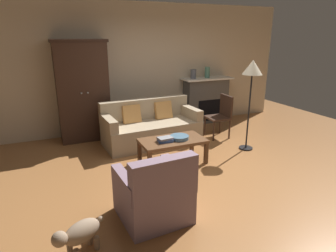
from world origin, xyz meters
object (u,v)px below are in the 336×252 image
(couch, at_px, (151,128))
(mantel_vase_jade, at_px, (207,72))
(fruit_bowl, at_px, (179,137))
(armoire, at_px, (83,91))
(coffee_table, at_px, (173,142))
(armchair_near_left, at_px, (154,195))
(mantel_vase_slate, at_px, (193,74))
(side_chair_wooden, at_px, (221,114))
(floor_lamp, at_px, (252,73))
(dog, at_px, (79,234))
(fireplace, at_px, (206,100))
(book_stack, at_px, (165,139))

(couch, relative_size, mantel_vase_jade, 7.61)
(fruit_bowl, bearing_deg, armoire, 124.82)
(coffee_table, relative_size, armchair_near_left, 1.25)
(mantel_vase_slate, bearing_deg, coffee_table, -126.13)
(mantel_vase_slate, bearing_deg, side_chair_wooden, -83.91)
(floor_lamp, height_order, dog, floor_lamp)
(side_chair_wooden, bearing_deg, armchair_near_left, -136.97)
(coffee_table, xyz_separation_m, mantel_vase_jade, (1.77, 1.90, 0.88))
(armoire, relative_size, mantel_vase_jade, 7.89)
(couch, relative_size, floor_lamp, 1.16)
(mantel_vase_slate, distance_m, dog, 4.85)
(armoire, bearing_deg, couch, -33.26)
(mantel_vase_slate, relative_size, side_chair_wooden, 0.24)
(fireplace, bearing_deg, mantel_vase_jade, -90.00)
(couch, height_order, floor_lamp, floor_lamp)
(coffee_table, bearing_deg, floor_lamp, 0.60)
(book_stack, distance_m, dog, 2.28)
(fruit_bowl, distance_m, dog, 2.49)
(mantel_vase_jade, xyz_separation_m, floor_lamp, (-0.20, -1.89, 0.21))
(book_stack, xyz_separation_m, dog, (-1.59, -1.61, -0.21))
(coffee_table, height_order, dog, coffee_table)
(fireplace, xyz_separation_m, book_stack, (-1.92, -1.97, -0.11))
(couch, relative_size, dog, 3.77)
(fireplace, height_order, armchair_near_left, fireplace)
(armoire, xyz_separation_m, dog, (-0.57, -3.50, -0.78))
(mantel_vase_slate, xyz_separation_m, dog, (-3.14, -3.56, -0.98))
(coffee_table, distance_m, armchair_near_left, 1.63)
(armoire, relative_size, fruit_bowl, 6.36)
(mantel_vase_slate, bearing_deg, floor_lamp, -84.58)
(fireplace, xyz_separation_m, armchair_near_left, (-2.62, -3.30, -0.25))
(fruit_bowl, height_order, book_stack, book_stack)
(coffee_table, xyz_separation_m, fruit_bowl, (0.12, -0.02, 0.08))
(couch, distance_m, coffee_table, 1.07)
(armoire, bearing_deg, dog, -99.23)
(mantel_vase_jade, bearing_deg, couch, -154.83)
(floor_lamp, bearing_deg, fruit_bowl, -178.49)
(couch, xyz_separation_m, mantel_vase_slate, (1.39, 0.83, 0.91))
(fruit_bowl, relative_size, floor_lamp, 0.19)
(fireplace, relative_size, dog, 2.42)
(side_chair_wooden, distance_m, floor_lamp, 1.25)
(dog, bearing_deg, fireplace, 45.47)
(armchair_near_left, bearing_deg, fireplace, 51.53)
(fruit_bowl, bearing_deg, armchair_near_left, -125.55)
(dog, bearing_deg, coffee_table, 43.42)
(armchair_near_left, height_order, side_chair_wooden, side_chair_wooden)
(mantel_vase_jade, bearing_deg, armchair_near_left, -128.62)
(armoire, bearing_deg, fruit_bowl, -55.18)
(couch, bearing_deg, mantel_vase_jade, 25.17)
(book_stack, height_order, mantel_vase_jade, mantel_vase_jade)
(couch, xyz_separation_m, armchair_near_left, (-0.85, -2.45, -0.00))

